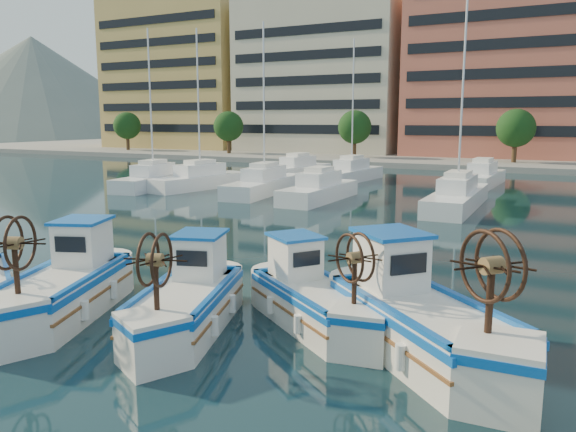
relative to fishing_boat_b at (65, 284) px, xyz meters
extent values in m
plane|color=#17343D|center=(1.49, 0.57, -0.82)|extent=(300.00, 300.00, 0.00)
cube|color=gray|center=(1.49, 67.57, -0.52)|extent=(180.00, 40.00, 0.60)
cube|color=tan|center=(-46.51, 65.57, 11.78)|extent=(24.00, 14.00, 24.00)
cube|color=black|center=(-46.51, 58.57, 11.78)|extent=(22.08, 0.12, 21.60)
cube|color=beige|center=(-21.51, 65.57, 10.28)|extent=(23.00, 14.00, 21.00)
cube|color=black|center=(-21.51, 58.57, 10.28)|extent=(21.16, 0.12, 18.90)
cube|color=#C6624D|center=(2.49, 65.57, 12.28)|extent=(22.00, 14.00, 25.00)
cube|color=black|center=(2.49, 58.57, 12.28)|extent=(20.24, 0.12, 22.50)
cylinder|color=#3F2B19|center=(-48.51, 54.07, 0.68)|extent=(0.50, 0.50, 3.00)
sphere|color=#1A4418|center=(-48.51, 54.07, 3.38)|extent=(4.00, 4.00, 4.00)
cylinder|color=#3F2B19|center=(-30.51, 54.07, 0.68)|extent=(0.50, 0.50, 3.00)
sphere|color=#1A4418|center=(-30.51, 54.07, 3.38)|extent=(4.00, 4.00, 4.00)
cylinder|color=#3F2B19|center=(-12.51, 54.07, 0.68)|extent=(0.50, 0.50, 3.00)
sphere|color=#1A4418|center=(-12.51, 54.07, 3.38)|extent=(4.00, 4.00, 4.00)
cylinder|color=#3F2B19|center=(5.49, 54.07, 0.68)|extent=(0.50, 0.50, 3.00)
sphere|color=#1A4418|center=(5.49, 54.07, 3.38)|extent=(4.00, 4.00, 4.00)
cone|color=slate|center=(-138.51, 110.57, -0.82)|extent=(180.00, 180.00, 60.00)
cube|color=white|center=(-16.33, 22.40, -0.32)|extent=(3.50, 8.55, 1.00)
cylinder|color=silver|center=(-16.33, 22.40, 5.18)|extent=(0.12, 0.12, 11.00)
cube|color=white|center=(-13.25, 24.02, -0.32)|extent=(3.65, 8.89, 1.00)
cylinder|color=silver|center=(-13.25, 24.02, 5.18)|extent=(0.12, 0.12, 11.00)
cube|color=white|center=(-7.66, 23.85, -0.32)|extent=(3.37, 10.02, 1.00)
cylinder|color=silver|center=(-7.66, 23.85, 5.18)|extent=(0.12, 0.12, 11.00)
cube|color=white|center=(-2.80, 22.32, -0.32)|extent=(2.21, 7.98, 1.00)
cube|color=white|center=(5.59, 23.13, -0.32)|extent=(2.40, 9.99, 1.00)
cylinder|color=silver|center=(5.59, 23.13, 5.18)|extent=(0.12, 0.12, 11.00)
cube|color=white|center=(-10.67, 35.16, -0.32)|extent=(3.17, 8.20, 1.00)
cube|color=white|center=(-5.14, 34.08, -0.32)|extent=(2.80, 8.48, 1.00)
cylinder|color=silver|center=(-5.14, 34.08, 5.18)|extent=(0.12, 0.12, 11.00)
cube|color=white|center=(5.08, 35.61, -0.32)|extent=(2.51, 8.44, 1.00)
cube|color=silver|center=(0.05, -0.14, -0.27)|extent=(3.37, 4.82, 1.11)
cube|color=#0D52B1|center=(0.05, -0.14, 0.15)|extent=(3.47, 4.96, 0.17)
cube|color=#1933C5|center=(0.05, -0.14, 0.08)|extent=(2.82, 4.26, 0.06)
cube|color=white|center=(-0.40, 1.04, 0.86)|extent=(1.58, 1.70, 1.16)
cube|color=#0D52B1|center=(-0.40, 1.04, 1.50)|extent=(1.78, 1.90, 0.08)
cylinder|color=#331E14|center=(0.74, -1.91, 0.90)|extent=(0.13, 0.13, 1.22)
cylinder|color=brown|center=(0.74, -1.91, 1.55)|extent=(0.42, 0.40, 0.30)
torus|color=#331E14|center=(0.59, -1.97, 1.55)|extent=(0.51, 1.18, 1.23)
torus|color=#331E14|center=(0.89, -1.86, 1.55)|extent=(0.51, 1.18, 1.23)
cube|color=silver|center=(3.51, 0.55, -0.31)|extent=(2.97, 4.46, 1.03)
cube|color=#0D52B1|center=(3.51, 0.55, 0.08)|extent=(3.06, 4.60, 0.16)
cube|color=#1933C5|center=(3.51, 0.55, 0.02)|extent=(2.48, 3.95, 0.06)
cube|color=white|center=(3.14, 1.66, 0.74)|extent=(1.43, 1.55, 1.08)
cube|color=#0D52B1|center=(3.14, 1.66, 1.33)|extent=(1.61, 1.74, 0.08)
cylinder|color=#331E14|center=(4.06, -1.13, 0.77)|extent=(0.12, 0.12, 1.14)
cylinder|color=brown|center=(4.06, -1.13, 1.38)|extent=(0.38, 0.36, 0.27)
torus|color=#331E14|center=(3.92, -1.17, 1.38)|extent=(0.43, 1.11, 1.15)
torus|color=#331E14|center=(4.20, -1.08, 1.38)|extent=(0.43, 1.11, 1.15)
cube|color=silver|center=(6.18, 2.28, -0.33)|extent=(4.19, 3.70, 0.99)
cube|color=#0D52B1|center=(6.18, 2.28, 0.04)|extent=(4.31, 3.81, 0.15)
cube|color=#1933C5|center=(6.18, 2.28, -0.01)|extent=(3.65, 3.17, 0.06)
cube|color=white|center=(5.26, 2.95, 0.68)|extent=(1.60, 1.56, 1.03)
cube|color=#0D52B1|center=(5.26, 2.95, 1.25)|extent=(1.80, 1.75, 0.08)
cylinder|color=#331E14|center=(7.54, 1.28, 0.71)|extent=(0.11, 0.11, 1.09)
cylinder|color=brown|center=(7.54, 1.28, 1.29)|extent=(0.39, 0.40, 0.26)
torus|color=#331E14|center=(7.46, 1.17, 1.29)|extent=(0.93, 0.70, 1.10)
torus|color=#331E14|center=(7.63, 1.40, 1.29)|extent=(0.93, 0.70, 1.10)
cube|color=silver|center=(8.97, 1.64, -0.23)|extent=(4.87, 4.68, 1.18)
cube|color=#0D52B1|center=(8.97, 1.64, 0.22)|extent=(5.02, 4.82, 0.18)
cube|color=#1933C5|center=(8.97, 1.64, 0.15)|extent=(4.22, 4.04, 0.07)
cube|color=white|center=(7.97, 2.54, 0.98)|extent=(1.92, 1.90, 1.24)
cube|color=#0D52B1|center=(7.97, 2.54, 1.66)|extent=(2.16, 2.14, 0.09)
cylinder|color=#331E14|center=(10.47, 0.27, 1.01)|extent=(0.14, 0.14, 1.31)
cylinder|color=brown|center=(10.47, 0.27, 1.71)|extent=(0.48, 0.48, 0.32)
torus|color=#331E14|center=(10.36, 0.15, 1.71)|extent=(1.03, 0.94, 1.32)
torus|color=#331E14|center=(10.59, 0.40, 1.71)|extent=(1.03, 0.94, 1.32)
camera|label=1|loc=(11.70, -9.86, 4.24)|focal=35.00mm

